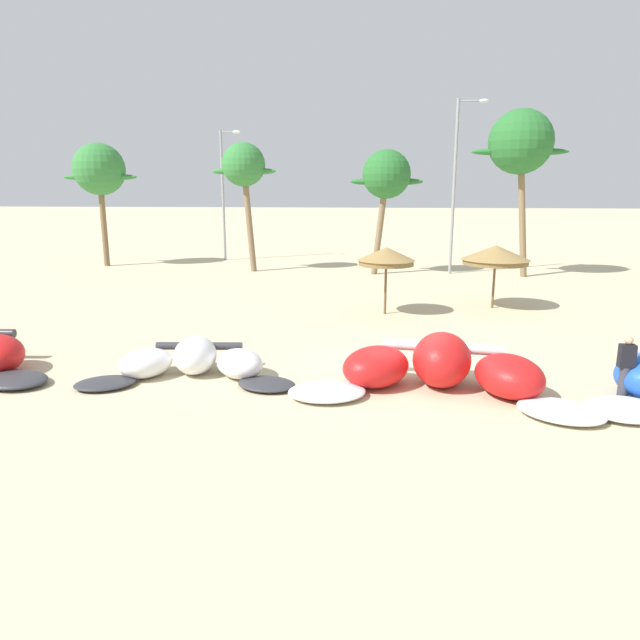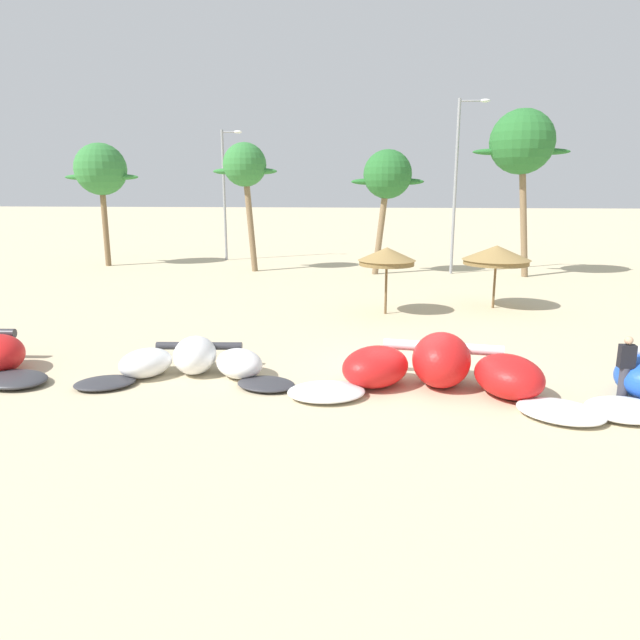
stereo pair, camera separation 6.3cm
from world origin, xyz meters
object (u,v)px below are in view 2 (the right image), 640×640
object	(u,v)px
kite_left_of_center	(440,370)
beach_umbrella_middle	(496,255)
person_near_kites	(625,369)
kite_left	(193,363)
lamppost_west	(226,189)
palm_leftmost	(101,170)
palm_center_left	(522,143)
lamppost_west_center	(458,179)
palm_left_of_gap	(387,176)
palm_left	(245,167)
beach_umbrella_near_van	(387,256)

from	to	relation	value
kite_left_of_center	beach_umbrella_middle	size ratio (longest dim) A/B	2.70
kite_left_of_center	person_near_kites	world-z (taller)	person_near_kites
kite_left	lamppost_west	bearing A→B (deg)	102.25
kite_left_of_center	lamppost_west	distance (m)	28.77
kite_left	kite_left_of_center	size ratio (longest dim) A/B	0.79
beach_umbrella_middle	palm_leftmost	size ratio (longest dim) A/B	0.36
kite_left	kite_left_of_center	world-z (taller)	kite_left_of_center
person_near_kites	palm_center_left	distance (m)	21.20
kite_left	lamppost_west_center	bearing A→B (deg)	64.54
kite_left_of_center	palm_left_of_gap	world-z (taller)	palm_left_of_gap
kite_left_of_center	palm_left	size ratio (longest dim) A/B	1.00
kite_left	palm_leftmost	size ratio (longest dim) A/B	0.77
beach_umbrella_near_van	palm_left_of_gap	bearing A→B (deg)	89.24
beach_umbrella_near_van	beach_umbrella_middle	world-z (taller)	beach_umbrella_near_van
palm_left_of_gap	lamppost_west_center	bearing A→B (deg)	8.77
lamppost_west_center	kite_left_of_center	bearing A→B (deg)	-98.22
kite_left_of_center	palm_leftmost	bearing A→B (deg)	131.01
kite_left	beach_umbrella_middle	xyz separation A→B (m)	(9.97, 10.10, 1.88)
beach_umbrella_middle	palm_leftmost	distance (m)	25.50
kite_left_of_center	lamppost_west_center	xyz separation A→B (m)	(2.98, 20.60, 4.95)
kite_left	palm_left	bearing A→B (deg)	98.23
palm_leftmost	palm_left_of_gap	xyz separation A→B (m)	(18.04, -2.02, -0.41)
kite_left	beach_umbrella_near_van	world-z (taller)	beach_umbrella_near_van
palm_leftmost	lamppost_west	distance (m)	8.08
beach_umbrella_near_van	lamppost_west_center	xyz separation A→B (m)	(4.21, 11.61, 3.14)
palm_left	lamppost_west	size ratio (longest dim) A/B	0.87
beach_umbrella_near_van	person_near_kites	world-z (taller)	beach_umbrella_near_van
beach_umbrella_middle	person_near_kites	xyz separation A→B (m)	(0.93, -10.91, -1.45)
kite_left	beach_umbrella_near_van	distance (m)	10.22
lamppost_west	person_near_kites	bearing A→B (deg)	-57.84
palm_leftmost	palm_left_of_gap	distance (m)	18.16
beach_umbrella_near_van	palm_left	bearing A→B (deg)	125.67
palm_left	lamppost_west	distance (m)	6.01
kite_left	beach_umbrella_middle	size ratio (longest dim) A/B	2.12
kite_left	lamppost_west_center	world-z (taller)	lamppost_west_center
kite_left_of_center	palm_left	xyz separation A→B (m)	(-9.48, 20.48, 5.65)
kite_left	beach_umbrella_middle	world-z (taller)	beach_umbrella_middle
person_near_kites	palm_left	bearing A→B (deg)	123.56
kite_left	palm_center_left	bearing A→B (deg)	56.35
palm_center_left	person_near_kites	bearing A→B (deg)	-95.45
lamppost_west	lamppost_west_center	world-z (taller)	lamppost_west_center
person_near_kites	palm_leftmost	distance (m)	32.77
kite_left	palm_left	xyz separation A→B (m)	(-2.89, 19.98, 5.79)
beach_umbrella_near_van	palm_leftmost	distance (m)	22.43
palm_left	palm_center_left	xyz separation A→B (m)	(15.70, -0.72, 1.20)
kite_left_of_center	beach_umbrella_near_van	size ratio (longest dim) A/B	2.82
lamppost_west_center	palm_left	bearing A→B (deg)	-179.47
kite_left_of_center	palm_leftmost	distance (m)	29.66
person_near_kites	palm_left_of_gap	world-z (taller)	palm_left_of_gap
beach_umbrella_near_van	person_near_kites	bearing A→B (deg)	-59.20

